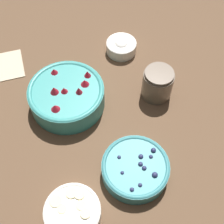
{
  "coord_description": "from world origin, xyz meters",
  "views": [
    {
      "loc": [
        0.48,
        -0.1,
        0.83
      ],
      "look_at": [
        -0.0,
        0.04,
        0.05
      ],
      "focal_mm": 50.0,
      "sensor_mm": 36.0,
      "label": 1
    }
  ],
  "objects": [
    {
      "name": "bowl_bananas",
      "position": [
        0.25,
        -0.14,
        0.03
      ],
      "size": [
        0.14,
        0.14,
        0.05
      ],
      "color": "white",
      "rests_on": "ground_plane"
    },
    {
      "name": "bowl_strawberries",
      "position": [
        -0.1,
        -0.08,
        0.05
      ],
      "size": [
        0.23,
        0.23,
        0.1
      ],
      "color": "teal",
      "rests_on": "ground_plane"
    },
    {
      "name": "bowl_blueberries",
      "position": [
        0.18,
        0.05,
        0.03
      ],
      "size": [
        0.19,
        0.19,
        0.06
      ],
      "color": "teal",
      "rests_on": "ground_plane"
    },
    {
      "name": "bowl_cream",
      "position": [
        -0.27,
        0.15,
        0.03
      ],
      "size": [
        0.11,
        0.11,
        0.05
      ],
      "color": "silver",
      "rests_on": "ground_plane"
    },
    {
      "name": "ground_plane",
      "position": [
        0.0,
        0.0,
        0.0
      ],
      "size": [
        4.0,
        4.0,
        0.0
      ],
      "primitive_type": "plane",
      "color": "brown"
    },
    {
      "name": "jar_chocolate",
      "position": [
        -0.06,
        0.21,
        0.05
      ],
      "size": [
        0.1,
        0.1,
        0.1
      ],
      "color": "brown",
      "rests_on": "ground_plane"
    },
    {
      "name": "napkin",
      "position": [
        -0.31,
        -0.24,
        0.0
      ],
      "size": [
        0.13,
        0.09,
        0.01
      ],
      "color": "beige",
      "rests_on": "ground_plane"
    }
  ]
}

